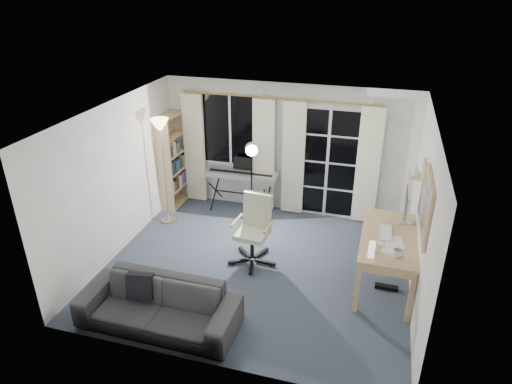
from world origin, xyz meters
TOP-DOWN VIEW (x-y plane):
  - floor at (0.00, 0.00)m, footprint 4.50×4.00m
  - window at (-1.05, 1.97)m, footprint 1.20×0.08m
  - french_door at (0.75, 1.97)m, footprint 1.32×0.09m
  - curtains at (-0.14, 1.88)m, footprint 3.60×0.07m
  - bookshelf at (-2.12, 1.68)m, footprint 0.31×0.84m
  - torchiere_lamp at (-1.94, 0.96)m, footprint 0.39×0.39m
  - keyboard_piano at (-0.77, 1.70)m, footprint 1.33×0.65m
  - studio_light at (-0.43, 1.20)m, footprint 0.35×0.36m
  - office_chair at (-0.09, 0.24)m, footprint 0.74×0.75m
  - desk at (1.88, 0.09)m, footprint 0.77×1.52m
  - monitor at (2.08, 0.54)m, footprint 0.20×0.58m
  - desk_clutter at (1.81, -0.14)m, footprint 0.48×0.92m
  - mug at (1.98, -0.41)m, footprint 0.13×0.11m
  - wall_mirror at (2.22, -0.35)m, footprint 0.04×0.94m
  - framed_print at (2.23, 0.55)m, footprint 0.03×0.42m
  - wall_shelf at (2.16, 1.05)m, footprint 0.16×0.30m
  - sofa at (-0.85, -1.55)m, footprint 2.03×0.61m

SIDE VIEW (x-z plane):
  - floor at x=0.00m, z-range -0.02..0.00m
  - sofa at x=-0.85m, z-range 0.00..0.79m
  - desk_clutter at x=1.81m, z-range 0.12..1.15m
  - office_chair at x=-0.09m, z-range 0.10..1.18m
  - desk at x=1.88m, z-range 0.31..1.12m
  - keyboard_piano at x=-0.77m, z-range 0.25..1.21m
  - bookshelf at x=-2.12m, z-range -0.05..1.75m
  - mug at x=1.98m, z-range 0.81..0.94m
  - french_door at x=0.75m, z-range -0.03..2.08m
  - curtains at x=-0.14m, z-range 0.03..2.16m
  - monitor at x=2.08m, z-range 0.86..1.37m
  - studio_light at x=-0.43m, z-range 0.48..2.07m
  - wall_shelf at x=2.16m, z-range 1.32..1.50m
  - window at x=-1.05m, z-range 0.80..2.20m
  - torchiere_lamp at x=-1.94m, z-range 0.58..2.50m
  - wall_mirror at x=2.22m, z-range 1.18..1.92m
  - framed_print at x=2.23m, z-range 1.44..1.76m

